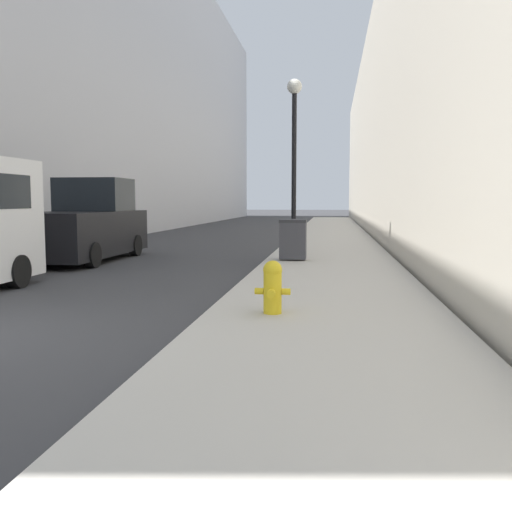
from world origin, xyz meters
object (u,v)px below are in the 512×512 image
Objects in this scene: trash_bin at (293,239)px; pickup_truck at (85,226)px; lamppost at (294,143)px; fire_hydrant at (273,286)px.

pickup_truck is (-5.86, 0.39, 0.28)m from trash_bin.
lamppost is 1.02× the size of pickup_truck.
trash_bin is at bearing -86.44° from lamppost.
lamppost is at bearing 21.58° from pickup_truck.
pickup_truck is at bearing 176.18° from trash_bin.
trash_bin is 5.88m from pickup_truck.
fire_hydrant is 0.14× the size of pickup_truck.
trash_bin is (-0.21, 7.14, 0.16)m from fire_hydrant.
lamppost reaches higher than trash_bin.
trash_bin is 0.21× the size of pickup_truck.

